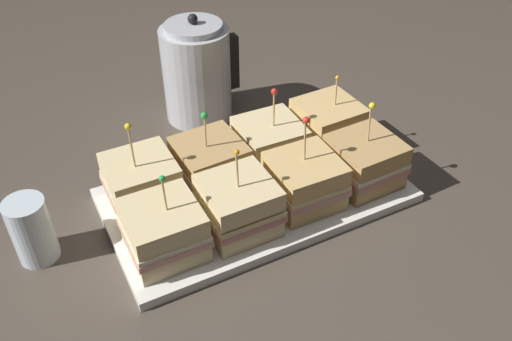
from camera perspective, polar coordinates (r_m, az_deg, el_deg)
The scene contains 12 objects.
ground_plane at distance 0.97m, azimuth 0.00°, elevation -3.02°, with size 6.00×6.00×0.00m, color #4C4238.
serving_platter at distance 0.96m, azimuth 0.00°, elevation -2.62°, with size 0.52×0.28×0.02m.
sandwich_front_far_left at distance 0.84m, azimuth -9.68°, elevation -6.26°, with size 0.12×0.12×0.15m.
sandwich_front_center_left at distance 0.86m, azimuth -1.84°, elevation -3.76°, with size 0.12×0.12×0.16m.
sandwich_front_center_right at distance 0.92m, azimuth 5.12°, elevation -1.13°, with size 0.12×0.12×0.17m.
sandwich_front_far_right at distance 0.97m, azimuth 11.33°, elevation 0.94°, with size 0.12×0.12×0.16m.
sandwich_back_far_left at distance 0.92m, azimuth -11.90°, elevation -1.34°, with size 0.12×0.12×0.17m.
sandwich_back_center_left at distance 0.95m, azimuth -4.84°, elevation 0.72°, with size 0.12×0.12×0.15m.
sandwich_back_center_right at distance 1.00m, azimuth 1.45°, elevation 2.82°, with size 0.12×0.12×0.16m.
sandwich_back_far_right at distance 1.05m, azimuth 7.56°, elevation 4.78°, with size 0.12×0.12×0.15m.
kettle_steel at distance 1.15m, azimuth -6.21°, elevation 10.23°, with size 0.16×0.14×0.23m.
drinking_glass at distance 0.90m, azimuth -22.53°, elevation -5.82°, with size 0.06×0.06×0.11m.
Camera 1 is at (-0.33, -0.64, 0.64)m, focal length 38.00 mm.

